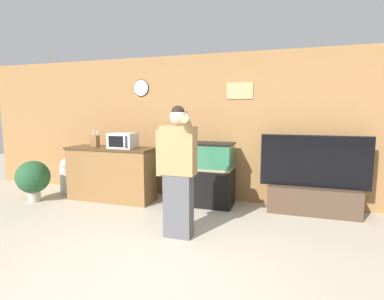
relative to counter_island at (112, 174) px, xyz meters
name	(u,v)px	position (x,y,z in m)	size (l,w,h in m)	color
ground_plane	(149,273)	(1.74, -2.08, -0.48)	(18.00, 18.00, 0.00)	#B2A893
wall_back_paneled	(214,128)	(1.74, 0.64, 0.82)	(10.00, 0.08, 2.60)	olive
counter_island	(112,174)	(0.00, 0.00, 0.00)	(1.60, 0.57, 0.96)	brown
microwave	(123,141)	(0.27, -0.03, 0.61)	(0.45, 0.34, 0.26)	silver
knife_block	(95,141)	(-0.36, 0.05, 0.58)	(0.12, 0.12, 0.31)	brown
aquarium_on_stand	(201,174)	(1.63, 0.21, 0.06)	(1.09, 0.49, 1.08)	black
tv_on_stand	(313,191)	(3.42, 0.30, -0.12)	(1.63, 0.40, 1.24)	#4C3828
person_standing	(177,170)	(1.71, -1.16, 0.39)	(0.53, 0.40, 1.67)	#515156
potted_plant	(33,178)	(-1.26, -0.53, -0.05)	(0.57, 0.57, 0.73)	#B2A899
trash_bin	(69,175)	(-1.07, 0.15, -0.12)	(0.33, 0.33, 0.71)	#B7B7BC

